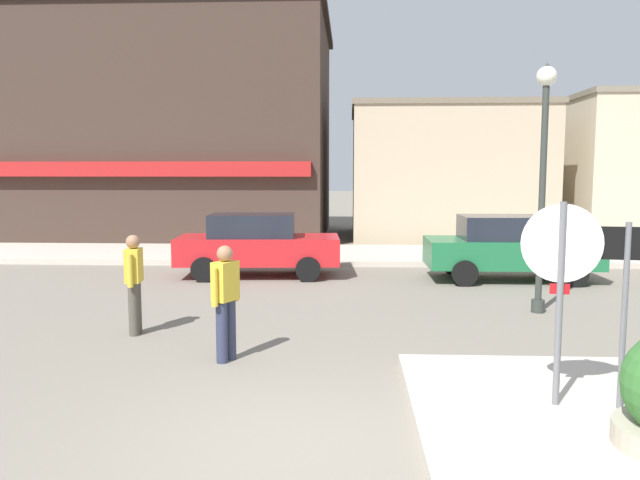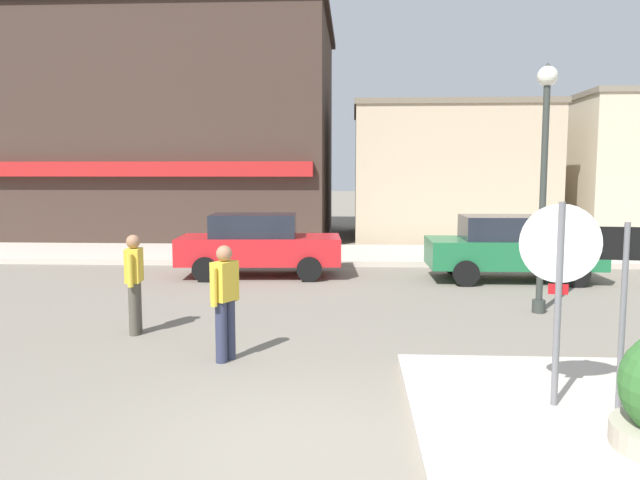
# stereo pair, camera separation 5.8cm
# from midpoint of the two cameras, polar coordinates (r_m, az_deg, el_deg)

# --- Properties ---
(ground_plane) EXTENTS (160.00, 160.00, 0.00)m
(ground_plane) POSITION_cam_midpoint_polar(r_m,az_deg,el_deg) (6.16, -1.15, -18.74)
(ground_plane) COLOR gray
(kerb_far) EXTENTS (80.00, 4.00, 0.15)m
(kerb_far) POSITION_cam_midpoint_polar(r_m,az_deg,el_deg) (19.19, 1.83, -1.33)
(kerb_far) COLOR beige
(kerb_far) RESTS_ON ground
(stop_sign) EXTENTS (0.81, 0.14, 2.30)m
(stop_sign) POSITION_cam_midpoint_polar(r_m,az_deg,el_deg) (6.94, 21.23, -3.20)
(stop_sign) COLOR slate
(stop_sign) RESTS_ON ground
(one_way_sign) EXTENTS (0.60, 0.10, 2.10)m
(one_way_sign) POSITION_cam_midpoint_polar(r_m,az_deg,el_deg) (7.12, 26.22, -4.70)
(one_way_sign) COLOR slate
(one_way_sign) RESTS_ON ground
(lamp_post) EXTENTS (0.36, 0.36, 4.54)m
(lamp_post) POSITION_cam_midpoint_polar(r_m,az_deg,el_deg) (12.09, 19.98, 7.56)
(lamp_post) COLOR #333833
(lamp_post) RESTS_ON ground
(parked_car_nearest) EXTENTS (4.10, 2.08, 1.56)m
(parked_car_nearest) POSITION_cam_midpoint_polar(r_m,az_deg,el_deg) (15.66, -5.55, -0.36)
(parked_car_nearest) COLOR red
(parked_car_nearest) RESTS_ON ground
(parked_car_second) EXTENTS (4.01, 1.90, 1.56)m
(parked_car_second) POSITION_cam_midpoint_polar(r_m,az_deg,el_deg) (15.64, 17.12, -0.62)
(parked_car_second) COLOR #1E6B3D
(parked_car_second) RESTS_ON ground
(pedestrian_crossing_near) EXTENTS (0.25, 0.56, 1.61)m
(pedestrian_crossing_near) POSITION_cam_midpoint_polar(r_m,az_deg,el_deg) (10.42, -16.46, -3.60)
(pedestrian_crossing_near) COLOR #4C473D
(pedestrian_crossing_near) RESTS_ON ground
(pedestrian_crossing_far) EXTENTS (0.36, 0.53, 1.61)m
(pedestrian_crossing_far) POSITION_cam_midpoint_polar(r_m,az_deg,el_deg) (8.67, -8.50, -5.37)
(pedestrian_crossing_far) COLOR #2D334C
(pedestrian_crossing_far) RESTS_ON ground
(building_corner_shop) EXTENTS (12.03, 9.45, 8.58)m
(building_corner_shop) POSITION_cam_midpoint_polar(r_m,az_deg,el_deg) (26.45, -12.16, 9.76)
(building_corner_shop) COLOR #3D2D26
(building_corner_shop) RESTS_ON ground
(building_storefront_left_near) EXTENTS (7.26, 6.78, 5.12)m
(building_storefront_left_near) POSITION_cam_midpoint_polar(r_m,az_deg,el_deg) (25.26, 11.49, 6.02)
(building_storefront_left_near) COLOR tan
(building_storefront_left_near) RESTS_ON ground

